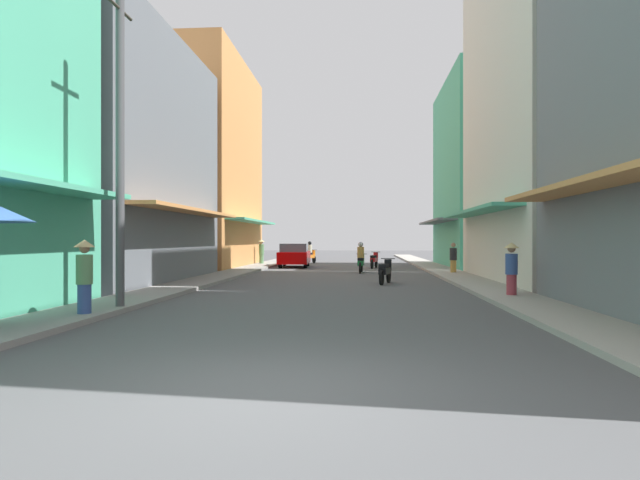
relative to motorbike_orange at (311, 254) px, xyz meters
The scene contains 17 objects.
ground_plane 10.76m from the motorbike_orange, 75.84° to the right, with size 114.34×114.34×0.00m, color #4C4C4F.
sidewalk_left 10.75m from the motorbike_orange, 104.07° to the right, with size 1.67×59.97×0.12m, color gray.
sidewalk_right 13.07m from the motorbike_orange, 52.93° to the right, with size 1.67×59.97×0.12m, color #9E9991.
building_left_mid 19.39m from the motorbike_orange, 109.86° to the right, with size 7.05×11.19×9.62m.
building_left_far 10.33m from the motorbike_orange, 137.53° to the right, with size 7.05×11.04×12.47m.
building_right_mid 21.54m from the motorbike_orange, 54.38° to the right, with size 7.05×11.01×17.03m.
building_right_far 13.53m from the motorbike_orange, 21.74° to the right, with size 7.05×10.57×11.35m.
motorbike_orange is the anchor object (origin of this frame).
motorbike_black 18.18m from the motorbike_orange, 75.52° to the right, with size 0.67×1.77×0.96m.
motorbike_red 7.55m from the motorbike_orange, 54.55° to the right, with size 0.63×1.79×0.96m.
motorbike_green 11.36m from the motorbike_orange, 71.55° to the right, with size 0.55×1.81×1.58m.
parked_car 5.38m from the motorbike_orange, 95.22° to the right, with size 1.94×4.17×1.45m.
pedestrian_midway 14.37m from the motorbike_orange, 56.01° to the right, with size 0.34×0.34×1.54m.
pedestrian_crossing 23.96m from the motorbike_orange, 70.78° to the right, with size 0.44×0.44×1.61m.
pedestrian_far 4.26m from the motorbike_orange, 134.47° to the right, with size 0.44×0.44×1.71m.
pedestrian_foreground 27.39m from the motorbike_orange, 94.65° to the right, with size 0.44×0.44×1.69m.
utility_pole 26.30m from the motorbike_orange, 94.45° to the right, with size 0.20×1.20×7.71m.
Camera 1 is at (1.02, -5.94, 1.68)m, focal length 30.38 mm.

